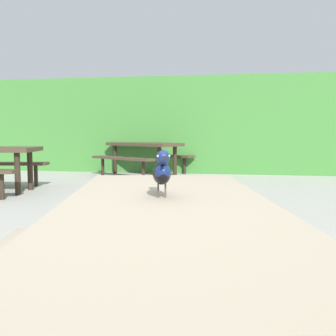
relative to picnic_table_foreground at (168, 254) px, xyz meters
name	(u,v)px	position (x,y,z in m)	size (l,w,h in m)	color
hedge_wall	(219,126)	(-0.12, 8.65, 0.59)	(28.00, 1.77, 2.30)	#428438
picnic_table_foreground	(168,254)	(0.00, 0.00, 0.00)	(1.99, 2.01, 0.74)	gray
bird_grackle	(162,171)	(-0.04, 0.11, 0.29)	(0.12, 0.28, 0.18)	black
picnic_table_mid_left	(144,151)	(-1.79, 7.40, 0.00)	(2.33, 2.32, 0.74)	#473828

